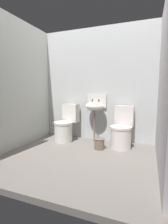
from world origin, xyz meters
TOP-DOWN VIEW (x-y plane):
  - ground_plane at (0.00, 0.00)m, footprint 2.85×2.45m
  - wall_back at (0.00, 1.08)m, footprint 2.85×0.10m
  - wall_left at (-1.28, 0.10)m, footprint 0.10×2.25m
  - wall_right at (1.28, 0.10)m, footprint 0.10×2.25m
  - toilet_left at (-0.59, 0.67)m, footprint 0.45×0.63m
  - toilet_right at (0.61, 0.67)m, footprint 0.42×0.61m
  - sink at (0.01, 0.86)m, footprint 0.42×0.35m
  - bucket at (0.25, 0.40)m, footprint 0.20×0.20m

SIDE VIEW (x-z plane):
  - ground_plane at x=0.00m, z-range -0.08..0.00m
  - bucket at x=0.25m, z-range 0.00..0.21m
  - toilet_left at x=-0.59m, z-range -0.07..0.71m
  - toilet_right at x=0.61m, z-range -0.07..0.71m
  - sink at x=0.01m, z-range 0.26..1.25m
  - wall_back at x=0.00m, z-range 0.00..2.40m
  - wall_left at x=-1.28m, z-range 0.00..2.40m
  - wall_right at x=1.28m, z-range 0.00..2.40m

